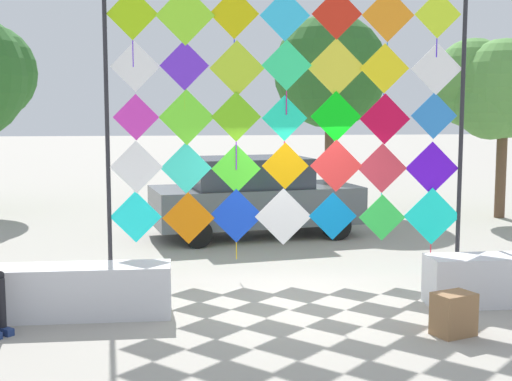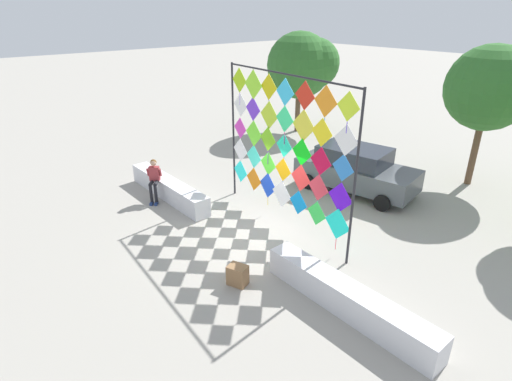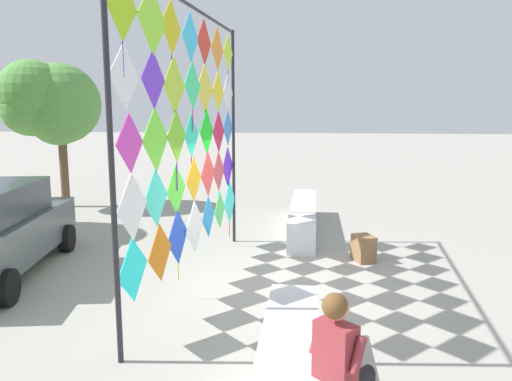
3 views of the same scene
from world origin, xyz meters
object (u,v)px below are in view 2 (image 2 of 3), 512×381
Objects in this scene: cardboard_box_small at (238,275)px; tree_palm_like at (489,89)px; kite_display_rack at (284,142)px; tree_far_right at (304,65)px; parked_car at (356,169)px; seated_vendor at (154,177)px.

cardboard_box_small is 0.10× the size of tree_palm_like.
kite_display_rack is 1.07× the size of tree_far_right.
parked_car reaches higher than cardboard_box_small.
kite_display_rack reaches higher than parked_car.
kite_display_rack is 5.14m from seated_vendor.
seated_vendor is 7.49m from parked_car.
parked_car is at bearing 103.86° from cardboard_box_small.
tree_far_right is at bearing 105.83° from seated_vendor.
tree_far_right is at bearing 177.17° from tree_palm_like.
tree_far_right reaches higher than kite_display_rack.
parked_car is 8.83× the size of cardboard_box_small.
parked_car is 0.88× the size of tree_palm_like.
tree_far_right reaches higher than tree_palm_like.
kite_display_rack is 10.79× the size of cardboard_box_small.
tree_palm_like reaches higher than kite_display_rack.
seated_vendor is 0.29× the size of tree_palm_like.
tree_palm_like is at bearing 72.74° from kite_display_rack.
tree_palm_like reaches higher than cardboard_box_small.
seated_vendor is 0.29× the size of tree_far_right.
seated_vendor is 2.90× the size of cardboard_box_small.
tree_palm_like is 9.73m from tree_far_right.
cardboard_box_small is 14.97m from tree_far_right.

